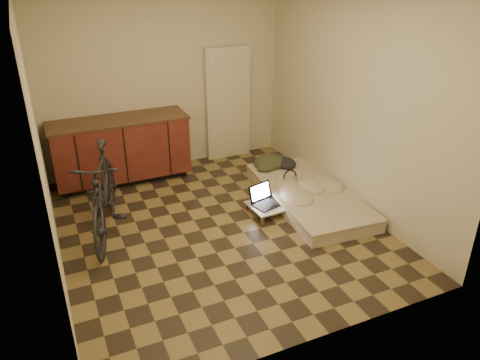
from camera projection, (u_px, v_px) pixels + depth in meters
name	position (u px, v px, depth m)	size (l,w,h in m)	color
room_shell	(216.00, 121.00, 4.96)	(3.50, 4.00, 2.60)	olive
cabinets	(121.00, 150.00, 6.44)	(1.84, 0.62, 0.91)	black
appliance_panel	(228.00, 104.00, 7.10)	(0.70, 0.10, 1.70)	beige
bicycle	(103.00, 189.00, 5.16)	(0.51, 1.74, 1.12)	black
futon	(308.00, 195.00, 6.05)	(1.11, 2.08, 0.17)	beige
clothing_pile	(275.00, 158.00, 6.65)	(0.52, 0.44, 0.21)	#30361F
headphones	(290.00, 177.00, 6.18)	(0.23, 0.21, 0.15)	black
lap_desk	(276.00, 204.00, 5.82)	(0.71, 0.49, 0.11)	brown
laptop	(265.00, 200.00, 5.78)	(0.40, 0.38, 0.23)	black
mouse	(290.00, 196.00, 5.92)	(0.06, 0.09, 0.03)	white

